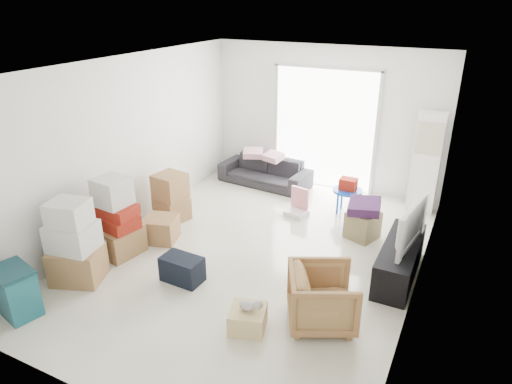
{
  "coord_description": "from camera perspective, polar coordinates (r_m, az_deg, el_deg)",
  "views": [
    {
      "loc": [
        2.61,
        -5.18,
        3.51
      ],
      "look_at": [
        -0.07,
        0.2,
        0.9
      ],
      "focal_mm": 32.0,
      "sensor_mm": 36.0,
      "label": 1
    }
  ],
  "objects": [
    {
      "name": "box_stack_b",
      "position": [
        6.87,
        -17.08,
        -3.52
      ],
      "size": [
        0.7,
        0.66,
        1.18
      ],
      "rotation": [
        0.0,
        0.0,
        -0.08
      ],
      "color": "#966243",
      "rests_on": "room_shell"
    },
    {
      "name": "tv_console",
      "position": [
        6.47,
        17.5,
        -8.09
      ],
      "size": [
        0.44,
        1.47,
        0.49
      ],
      "primitive_type": "cube",
      "color": "black",
      "rests_on": "room_shell"
    },
    {
      "name": "room_shell",
      "position": [
        6.19,
        -0.25,
        3.04
      ],
      "size": [
        4.98,
        6.48,
        3.18
      ],
      "color": "white",
      "rests_on": "ground"
    },
    {
      "name": "plush_bunny",
      "position": [
        5.24,
        -0.71,
        -13.99
      ],
      "size": [
        0.27,
        0.15,
        0.14
      ],
      "rotation": [
        0.0,
        0.0,
        -0.0
      ],
      "color": "#B2ADA8",
      "rests_on": "wood_crate"
    },
    {
      "name": "blanket",
      "position": [
        7.18,
        13.38,
        -2.03
      ],
      "size": [
        0.54,
        0.54,
        0.14
      ],
      "primitive_type": "cube",
      "rotation": [
        0.0,
        0.0,
        0.15
      ],
      "color": "#3D1C48",
      "rests_on": "ottoman"
    },
    {
      "name": "box_stack_c",
      "position": [
        7.77,
        -10.58,
        -0.66
      ],
      "size": [
        0.64,
        0.58,
        0.8
      ],
      "rotation": [
        0.0,
        0.0,
        -0.2
      ],
      "color": "#966243",
      "rests_on": "room_shell"
    },
    {
      "name": "ac_tower",
      "position": [
        8.29,
        20.5,
        3.4
      ],
      "size": [
        0.45,
        0.3,
        1.75
      ],
      "primitive_type": "cube",
      "color": "white",
      "rests_on": "room_shell"
    },
    {
      "name": "loose_box",
      "position": [
        7.2,
        -11.75,
        -4.54
      ],
      "size": [
        0.57,
        0.57,
        0.38
      ],
      "primitive_type": "cube",
      "rotation": [
        0.0,
        0.0,
        0.3
      ],
      "color": "#966243",
      "rests_on": "room_shell"
    },
    {
      "name": "toy_walker",
      "position": [
        7.91,
        5.23,
        -1.94
      ],
      "size": [
        0.41,
        0.38,
        0.47
      ],
      "rotation": [
        0.0,
        0.0,
        -0.22
      ],
      "color": "silver",
      "rests_on": "room_shell"
    },
    {
      "name": "sofa",
      "position": [
        9.06,
        1.11,
        3.1
      ],
      "size": [
        1.86,
        0.69,
        0.71
      ],
      "primitive_type": "imported",
      "rotation": [
        0.0,
        0.0,
        -0.09
      ],
      "color": "#242429",
      "rests_on": "room_shell"
    },
    {
      "name": "box_stack_a",
      "position": [
        6.41,
        -21.75,
        -6.26
      ],
      "size": [
        0.77,
        0.71,
        1.15
      ],
      "rotation": [
        0.0,
        0.0,
        0.24
      ],
      "color": "#966243",
      "rests_on": "room_shell"
    },
    {
      "name": "kids_table",
      "position": [
        7.97,
        11.4,
        0.42
      ],
      "size": [
        0.51,
        0.51,
        0.64
      ],
      "rotation": [
        0.0,
        0.0,
        -0.09
      ],
      "color": "blue",
      "rests_on": "room_shell"
    },
    {
      "name": "wood_crate",
      "position": [
        5.36,
        -1.04,
        -15.6
      ],
      "size": [
        0.49,
        0.49,
        0.26
      ],
      "primitive_type": "cube",
      "rotation": [
        0.0,
        0.0,
        0.28
      ],
      "color": "#E4C983",
      "rests_on": "room_shell"
    },
    {
      "name": "ottoman",
      "position": [
        7.3,
        13.17,
        -4.04
      ],
      "size": [
        0.55,
        0.55,
        0.43
      ],
      "primitive_type": "cube",
      "rotation": [
        0.0,
        0.0,
        -0.35
      ],
      "color": "olive",
      "rests_on": "room_shell"
    },
    {
      "name": "storage_bins",
      "position": [
        6.16,
        -27.81,
        -10.93
      ],
      "size": [
        0.61,
        0.49,
        0.61
      ],
      "rotation": [
        0.0,
        0.0,
        -0.25
      ],
      "color": "#175865",
      "rests_on": "room_shell"
    },
    {
      "name": "armchair",
      "position": [
        5.35,
        8.33,
        -12.65
      ],
      "size": [
        0.95,
        0.97,
        0.76
      ],
      "primitive_type": "imported",
      "rotation": [
        0.0,
        0.0,
        2.02
      ],
      "color": "#A17D47",
      "rests_on": "room_shell"
    },
    {
      "name": "pillow_right",
      "position": [
        8.82,
        2.21,
        5.35
      ],
      "size": [
        0.39,
        0.35,
        0.11
      ],
      "primitive_type": "cube",
      "rotation": [
        0.0,
        0.0,
        -0.3
      ],
      "color": "#CD959F",
      "rests_on": "sofa"
    },
    {
      "name": "pillow_left",
      "position": [
        9.03,
        -0.38,
        5.81
      ],
      "size": [
        0.46,
        0.42,
        0.12
      ],
      "primitive_type": "cube",
      "rotation": [
        0.0,
        0.0,
        0.41
      ],
      "color": "#CD959F",
      "rests_on": "sofa"
    },
    {
      "name": "sliding_door",
      "position": [
        8.86,
        8.51,
        8.39
      ],
      "size": [
        2.1,
        0.04,
        2.33
      ],
      "color": "white",
      "rests_on": "room_shell"
    },
    {
      "name": "duffel_bag",
      "position": [
        6.2,
        -9.21,
        -9.48
      ],
      "size": [
        0.55,
        0.35,
        0.35
      ],
      "primitive_type": "cube",
      "rotation": [
        0.0,
        0.0,
        -0.04
      ],
      "color": "black",
      "rests_on": "room_shell"
    },
    {
      "name": "television",
      "position": [
        6.32,
        17.84,
        -5.67
      ],
      "size": [
        0.73,
        1.1,
        0.13
      ],
      "primitive_type": "imported",
      "rotation": [
        0.0,
        0.0,
        1.42
      ],
      "color": "black",
      "rests_on": "tv_console"
    }
  ]
}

